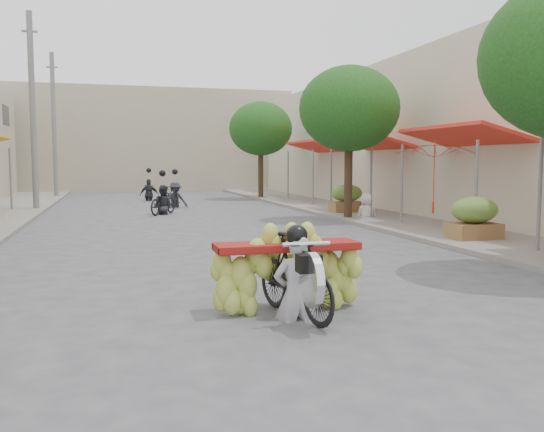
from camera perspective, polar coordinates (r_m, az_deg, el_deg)
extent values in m
plane|color=#59585D|center=(5.27, 13.38, -17.12)|extent=(120.00, 120.00, 0.00)
cube|color=gray|center=(21.50, 10.40, 0.09)|extent=(4.00, 60.00, 0.12)
cylinder|color=slate|center=(25.36, -24.47, 3.24)|extent=(0.08, 0.08, 2.55)
cube|color=#1E2328|center=(35.78, -24.91, 9.03)|extent=(0.08, 2.00, 1.10)
cube|color=beige|center=(23.26, 22.88, 7.40)|extent=(8.00, 40.00, 6.00)
cylinder|color=slate|center=(13.38, 24.99, 1.75)|extent=(0.08, 0.08, 2.55)
cube|color=red|center=(17.14, 18.31, 7.59)|extent=(1.77, 4.20, 0.53)
cylinder|color=slate|center=(15.11, 19.57, 2.30)|extent=(0.08, 0.08, 2.55)
cylinder|color=slate|center=(18.35, 12.73, 2.96)|extent=(0.08, 0.08, 2.55)
cube|color=red|center=(22.38, 9.67, 7.20)|extent=(1.77, 4.20, 0.53)
cylinder|color=slate|center=(20.31, 9.79, 3.23)|extent=(0.08, 0.08, 2.55)
cylinder|color=slate|center=(23.80, 5.87, 3.58)|extent=(0.08, 0.08, 2.55)
cube|color=red|center=(27.92, 4.38, 6.88)|extent=(1.77, 4.20, 0.53)
cylinder|color=slate|center=(25.86, 4.08, 3.74)|extent=(0.08, 0.08, 2.55)
cylinder|color=slate|center=(29.46, 1.59, 3.94)|extent=(0.08, 0.08, 2.55)
cube|color=#AFA58B|center=(42.34, -12.42, 7.26)|extent=(20.00, 6.00, 7.00)
cylinder|color=slate|center=(25.50, -22.62, 9.45)|extent=(0.24, 0.24, 8.00)
cube|color=slate|center=(25.95, -22.88, 16.50)|extent=(0.60, 0.08, 0.08)
cylinder|color=slate|center=(34.43, -20.79, 8.34)|extent=(0.24, 0.24, 8.00)
cube|color=slate|center=(34.77, -20.97, 13.61)|extent=(0.60, 0.08, 0.08)
cylinder|color=#3A2719|center=(19.84, 7.57, 4.15)|extent=(0.28, 0.28, 3.20)
ellipsoid|color=#1E5017|center=(19.92, 7.65, 10.49)|extent=(3.40, 3.40, 2.90)
cylinder|color=#3A2719|center=(31.23, -1.13, 4.62)|extent=(0.28, 0.28, 3.20)
ellipsoid|color=#1E5017|center=(31.28, -1.14, 8.65)|extent=(3.40, 3.40, 2.90)
cube|color=brown|center=(15.05, 19.37, -1.17)|extent=(1.20, 0.80, 0.50)
ellipsoid|color=olive|center=(14.99, 19.44, 1.03)|extent=(1.20, 0.88, 0.66)
cube|color=brown|center=(22.05, 7.41, 1.07)|extent=(1.20, 0.80, 0.50)
ellipsoid|color=olive|center=(22.02, 7.42, 2.58)|extent=(1.20, 0.88, 0.66)
imported|color=black|center=(7.44, 2.26, -5.94)|extent=(0.93, 1.92, 1.09)
cylinder|color=silver|center=(6.83, 3.94, -6.33)|extent=(0.10, 0.66, 0.66)
cube|color=black|center=(6.88, 3.67, -4.70)|extent=(0.28, 0.22, 0.22)
cylinder|color=silver|center=(6.94, 3.41, -2.77)|extent=(0.60, 0.05, 0.05)
cube|color=maroon|center=(7.72, 1.47, -3.00)|extent=(1.94, 0.55, 0.10)
imported|color=silver|center=(7.31, 2.39, -1.68)|extent=(0.58, 0.43, 1.61)
sphere|color=black|center=(7.22, 2.49, 4.42)|extent=(0.28, 0.28, 0.28)
imported|color=red|center=(16.04, 15.97, 7.24)|extent=(2.52, 2.52, 1.97)
imported|color=white|center=(20.41, 9.41, 2.28)|extent=(0.81, 0.49, 1.62)
imported|color=black|center=(22.44, -10.76, 1.42)|extent=(1.50, 1.84, 0.99)
imported|color=#2A2C33|center=(22.41, -10.79, 3.02)|extent=(0.93, 0.83, 1.65)
sphere|color=black|center=(22.40, -10.81, 4.19)|extent=(0.26, 0.26, 0.26)
imported|color=black|center=(25.80, -9.56, 1.94)|extent=(0.55, 1.70, 0.99)
imported|color=#2A2C33|center=(25.77, -9.58, 3.34)|extent=(1.08, 0.60, 1.65)
sphere|color=black|center=(25.76, -9.60, 4.35)|extent=(0.26, 0.26, 0.26)
imported|color=black|center=(30.51, -12.07, 2.24)|extent=(0.67, 1.48, 0.81)
imported|color=#2A2C33|center=(30.48, -12.10, 3.59)|extent=(1.02, 0.64, 1.65)
sphere|color=black|center=(30.47, -12.12, 4.45)|extent=(0.26, 0.26, 0.26)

